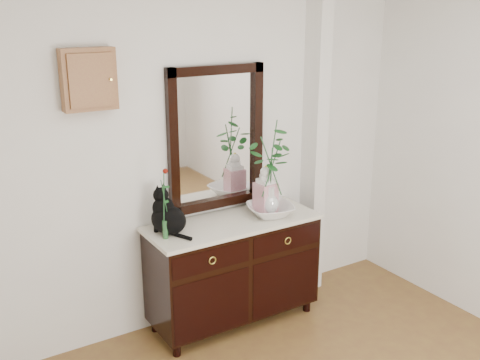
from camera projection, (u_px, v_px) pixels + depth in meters
wall_back at (204, 151)px, 4.23m from camera, size 3.60×0.04×2.70m
pilaster at (315, 138)px, 4.67m from camera, size 0.12×0.20×2.70m
sideboard at (233, 266)px, 4.34m from camera, size 1.33×0.52×0.82m
wall_mirror at (217, 139)px, 4.24m from camera, size 0.80×0.06×1.10m
key_cabinet at (89, 79)px, 3.59m from camera, size 0.35×0.10×0.40m
cat at (168, 211)px, 3.95m from camera, size 0.34×0.36×0.34m
lotus_bowl at (270, 210)px, 4.33m from camera, size 0.43×0.43×0.09m
vase_branches at (271, 167)px, 4.22m from camera, size 0.38×0.38×0.74m
bud_vase_rose at (164, 203)px, 3.84m from camera, size 0.07×0.07×0.52m
ginger_jar at (266, 189)px, 4.33m from camera, size 0.16×0.16×0.39m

